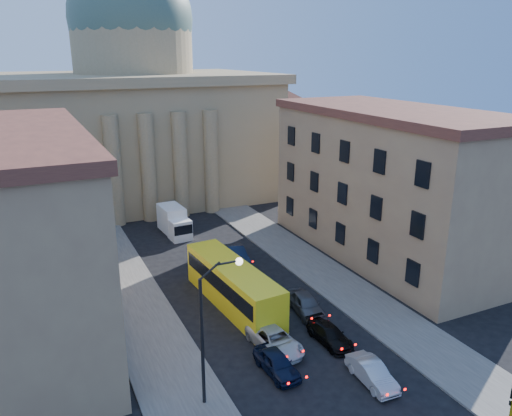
{
  "coord_description": "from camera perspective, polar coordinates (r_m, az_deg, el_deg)",
  "views": [
    {
      "loc": [
        -15.19,
        -15.36,
        19.58
      ],
      "look_at": [
        -0.43,
        15.91,
        8.84
      ],
      "focal_mm": 35.0,
      "sensor_mm": 36.0,
      "label": 1
    }
  ],
  "objects": [
    {
      "name": "box_truck",
      "position": [
        56.77,
        -9.33,
        -1.59
      ],
      "size": [
        2.56,
        5.79,
        3.11
      ],
      "rotation": [
        0.0,
        0.0,
        0.06
      ],
      "color": "white",
      "rests_on": "ground"
    },
    {
      "name": "car_right_far",
      "position": [
        40.04,
        5.72,
        -10.85
      ],
      "size": [
        2.41,
        4.77,
        1.56
      ],
      "primitive_type": "imported",
      "rotation": [
        0.0,
        0.0,
        -0.13
      ],
      "color": "#494A4E",
      "rests_on": "ground"
    },
    {
      "name": "building_right",
      "position": [
        50.79,
        15.04,
        2.8
      ],
      "size": [
        11.6,
        26.6,
        14.7
      ],
      "color": "#9C805C",
      "rests_on": "ground"
    },
    {
      "name": "traffic_light",
      "position": [
        29.78,
        27.23,
        -19.73
      ],
      "size": [
        0.34,
        0.29,
        4.3
      ],
      "color": "yellow",
      "rests_on": "ground"
    },
    {
      "name": "car_left_near",
      "position": [
        33.33,
        2.38,
        -17.28
      ],
      "size": [
        1.86,
        4.18,
        1.4
      ],
      "primitive_type": "imported",
      "rotation": [
        0.0,
        0.0,
        0.05
      ],
      "color": "black",
      "rests_on": "ground"
    },
    {
      "name": "sidewalk_left",
      "position": [
        39.22,
        -12.38,
        -13.02
      ],
      "size": [
        5.0,
        60.0,
        0.15
      ],
      "primitive_type": "cube",
      "color": "#504D49",
      "rests_on": "ground"
    },
    {
      "name": "building_left",
      "position": [
        39.33,
        -26.59,
        -2.65
      ],
      "size": [
        11.6,
        26.6,
        14.7
      ],
      "color": "#9C805C",
      "rests_on": "ground"
    },
    {
      "name": "car_right_near",
      "position": [
        33.27,
        13.11,
        -17.89
      ],
      "size": [
        1.63,
        4.16,
        1.35
      ],
      "primitive_type": "imported",
      "rotation": [
        0.0,
        0.0,
        -0.05
      ],
      "color": "#A5A7AD",
      "rests_on": "ground"
    },
    {
      "name": "church",
      "position": [
        72.85,
        -13.32,
        10.73
      ],
      "size": [
        68.02,
        28.76,
        36.6
      ],
      "color": "#877753",
      "rests_on": "ground"
    },
    {
      "name": "car_left_mid",
      "position": [
        35.56,
        2.17,
        -14.83
      ],
      "size": [
        2.73,
        5.21,
        1.4
      ],
      "primitive_type": "imported",
      "rotation": [
        0.0,
        0.0,
        0.08
      ],
      "color": "silver",
      "rests_on": "ground"
    },
    {
      "name": "street_lamp",
      "position": [
        28.59,
        -5.22,
        -12.82
      ],
      "size": [
        2.62,
        0.44,
        8.83
      ],
      "color": "black",
      "rests_on": "ground"
    },
    {
      "name": "car_right_distant",
      "position": [
        48.81,
        -2.3,
        -5.4
      ],
      "size": [
        2.09,
        4.94,
        1.58
      ],
      "primitive_type": "imported",
      "rotation": [
        0.0,
        0.0,
        -0.09
      ],
      "color": "black",
      "rests_on": "ground"
    },
    {
      "name": "sidewalk_right",
      "position": [
        45.33,
        9.22,
        -8.48
      ],
      "size": [
        5.0,
        60.0,
        0.15
      ],
      "primitive_type": "cube",
      "color": "#504D49",
      "rests_on": "ground"
    },
    {
      "name": "car_right_mid",
      "position": [
        36.64,
        8.43,
        -14.13
      ],
      "size": [
        1.87,
        4.29,
        1.23
      ],
      "primitive_type": "imported",
      "rotation": [
        0.0,
        0.0,
        0.04
      ],
      "color": "black",
      "rests_on": "ground"
    },
    {
      "name": "city_bus",
      "position": [
        40.58,
        -2.65,
        -8.66
      ],
      "size": [
        3.74,
        12.44,
        3.45
      ],
      "rotation": [
        0.0,
        0.0,
        0.08
      ],
      "color": "yellow",
      "rests_on": "ground"
    }
  ]
}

